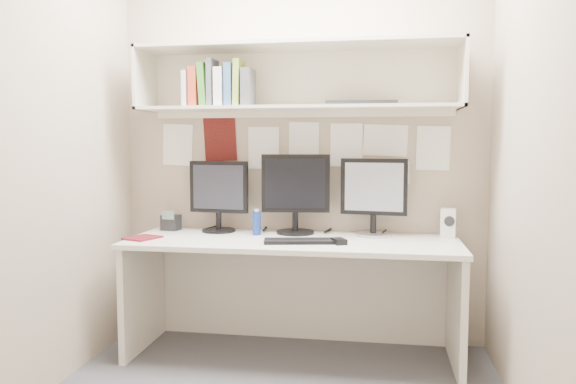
% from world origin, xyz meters
% --- Properties ---
extents(wall_back, '(2.40, 0.02, 2.60)m').
position_xyz_m(wall_back, '(0.00, 1.00, 1.30)').
color(wall_back, tan).
rests_on(wall_back, ground).
extents(wall_front, '(2.40, 0.02, 2.60)m').
position_xyz_m(wall_front, '(0.00, -1.00, 1.30)').
color(wall_front, tan).
rests_on(wall_front, ground).
extents(wall_left, '(0.02, 2.00, 2.60)m').
position_xyz_m(wall_left, '(-1.20, 0.00, 1.30)').
color(wall_left, tan).
rests_on(wall_left, ground).
extents(wall_right, '(0.02, 2.00, 2.60)m').
position_xyz_m(wall_right, '(1.20, 0.00, 1.30)').
color(wall_right, tan).
rests_on(wall_right, ground).
extents(desk, '(2.00, 0.70, 0.73)m').
position_xyz_m(desk, '(0.00, 0.65, 0.37)').
color(desk, silver).
rests_on(desk, floor).
extents(overhead_hutch, '(2.00, 0.38, 0.40)m').
position_xyz_m(overhead_hutch, '(0.00, 0.86, 1.72)').
color(overhead_hutch, beige).
rests_on(overhead_hutch, wall_back).
extents(pinned_papers, '(1.92, 0.01, 0.48)m').
position_xyz_m(pinned_papers, '(0.00, 0.99, 1.25)').
color(pinned_papers, white).
rests_on(pinned_papers, wall_back).
extents(monitor_left, '(0.40, 0.22, 0.46)m').
position_xyz_m(monitor_left, '(-0.53, 0.87, 0.98)').
color(monitor_left, black).
rests_on(monitor_left, desk).
extents(monitor_center, '(0.44, 0.24, 0.51)m').
position_xyz_m(monitor_center, '(-0.02, 0.87, 1.00)').
color(monitor_center, black).
rests_on(monitor_center, desk).
extents(monitor_right, '(0.42, 0.23, 0.49)m').
position_xyz_m(monitor_right, '(0.48, 0.87, 0.99)').
color(monitor_right, '#A5A5AA').
rests_on(monitor_right, desk).
extents(keyboard, '(0.43, 0.21, 0.02)m').
position_xyz_m(keyboard, '(0.06, 0.53, 0.74)').
color(keyboard, black).
rests_on(keyboard, desk).
extents(mouse, '(0.11, 0.12, 0.03)m').
position_xyz_m(mouse, '(0.29, 0.53, 0.75)').
color(mouse, black).
rests_on(mouse, desk).
extents(speaker, '(0.10, 0.11, 0.18)m').
position_xyz_m(speaker, '(0.94, 0.87, 0.82)').
color(speaker, silver).
rests_on(speaker, desk).
extents(blue_bottle, '(0.05, 0.05, 0.16)m').
position_xyz_m(blue_bottle, '(-0.25, 0.77, 0.81)').
color(blue_bottle, navy).
rests_on(blue_bottle, desk).
extents(maroon_notebook, '(0.22, 0.24, 0.01)m').
position_xyz_m(maroon_notebook, '(-0.91, 0.52, 0.74)').
color(maroon_notebook, maroon).
rests_on(maroon_notebook, desk).
extents(desk_phone, '(0.12, 0.11, 0.14)m').
position_xyz_m(desk_phone, '(-0.86, 0.87, 0.78)').
color(desk_phone, black).
rests_on(desk_phone, desk).
extents(book_stack, '(0.43, 0.18, 0.29)m').
position_xyz_m(book_stack, '(-0.48, 0.75, 1.67)').
color(book_stack, silver).
rests_on(book_stack, overhead_hutch).
extents(hutch_tray, '(0.45, 0.21, 0.03)m').
position_xyz_m(hutch_tray, '(0.39, 0.83, 1.56)').
color(hutch_tray, black).
rests_on(hutch_tray, overhead_hutch).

